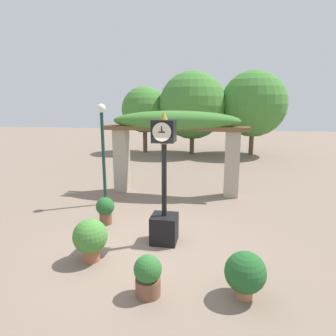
{
  "coord_description": "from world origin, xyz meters",
  "views": [
    {
      "loc": [
        1.58,
        -6.24,
        3.24
      ],
      "look_at": [
        0.35,
        0.71,
        1.68
      ],
      "focal_mm": 32.0,
      "sensor_mm": 36.0,
      "label": 1
    }
  ],
  "objects_px": {
    "potted_plant_near_right": "(105,209)",
    "lamp_post": "(103,139)",
    "potted_plant_near_left": "(245,273)",
    "potted_plant_far_right": "(148,275)",
    "potted_plant_far_left": "(90,238)",
    "pedestal_clock": "(164,195)"
  },
  "relations": [
    {
      "from": "potted_plant_near_right",
      "to": "lamp_post",
      "type": "bearing_deg",
      "value": 111.83
    },
    {
      "from": "potted_plant_near_right",
      "to": "lamp_post",
      "type": "xyz_separation_m",
      "value": [
        -0.61,
        1.53,
        1.7
      ]
    },
    {
      "from": "potted_plant_near_left",
      "to": "potted_plant_far_right",
      "type": "bearing_deg",
      "value": -171.9
    },
    {
      "from": "potted_plant_far_left",
      "to": "potted_plant_far_right",
      "type": "xyz_separation_m",
      "value": [
        1.44,
        -0.91,
        -0.14
      ]
    },
    {
      "from": "potted_plant_far_right",
      "to": "potted_plant_near_right",
      "type": "bearing_deg",
      "value": 123.71
    },
    {
      "from": "pedestal_clock",
      "to": "potted_plant_far_right",
      "type": "height_order",
      "value": "pedestal_clock"
    },
    {
      "from": "potted_plant_near_left",
      "to": "potted_plant_far_left",
      "type": "relative_size",
      "value": 0.9
    },
    {
      "from": "potted_plant_near_left",
      "to": "lamp_post",
      "type": "xyz_separation_m",
      "value": [
        -4.1,
        4.1,
        1.67
      ]
    },
    {
      "from": "potted_plant_near_left",
      "to": "lamp_post",
      "type": "distance_m",
      "value": 6.04
    },
    {
      "from": "potted_plant_far_right",
      "to": "lamp_post",
      "type": "distance_m",
      "value": 5.29
    },
    {
      "from": "pedestal_clock",
      "to": "lamp_post",
      "type": "relative_size",
      "value": 0.96
    },
    {
      "from": "pedestal_clock",
      "to": "potted_plant_far_left",
      "type": "bearing_deg",
      "value": -140.19
    },
    {
      "from": "pedestal_clock",
      "to": "potted_plant_far_right",
      "type": "xyz_separation_m",
      "value": [
        0.1,
        -2.02,
        -0.79
      ]
    },
    {
      "from": "pedestal_clock",
      "to": "lamp_post",
      "type": "distance_m",
      "value": 3.45
    },
    {
      "from": "potted_plant_far_left",
      "to": "potted_plant_far_right",
      "type": "relative_size",
      "value": 1.24
    },
    {
      "from": "potted_plant_far_left",
      "to": "potted_plant_far_right",
      "type": "bearing_deg",
      "value": -32.25
    },
    {
      "from": "potted_plant_far_right",
      "to": "lamp_post",
      "type": "height_order",
      "value": "lamp_post"
    },
    {
      "from": "potted_plant_near_left",
      "to": "potted_plant_far_right",
      "type": "distance_m",
      "value": 1.63
    },
    {
      "from": "potted_plant_near_right",
      "to": "potted_plant_near_left",
      "type": "bearing_deg",
      "value": -36.41
    },
    {
      "from": "potted_plant_near_left",
      "to": "potted_plant_far_right",
      "type": "relative_size",
      "value": 1.11
    },
    {
      "from": "pedestal_clock",
      "to": "potted_plant_near_left",
      "type": "distance_m",
      "value": 2.58
    },
    {
      "from": "potted_plant_near_right",
      "to": "potted_plant_far_left",
      "type": "distance_m",
      "value": 1.94
    }
  ]
}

